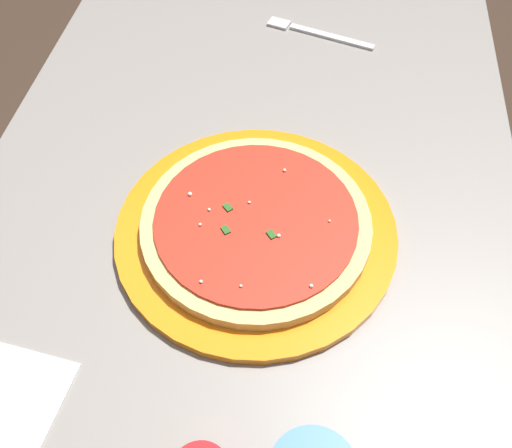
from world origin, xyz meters
The scene contains 5 objects.
ground_plane centered at (0.00, 0.00, 0.00)m, with size 5.00×5.00×0.00m, color #38281E.
restaurant_table centered at (0.00, 0.00, 0.63)m, with size 1.13×0.73×0.78m.
serving_plate centered at (-0.05, -0.02, 0.78)m, with size 0.35×0.35×0.01m, color orange.
pizza centered at (-0.05, -0.02, 0.80)m, with size 0.28×0.28×0.02m.
fork centered at (0.39, -0.06, 0.78)m, with size 0.07×0.18×0.00m.
Camera 1 is at (-0.46, -0.08, 1.35)m, focal length 39.28 mm.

